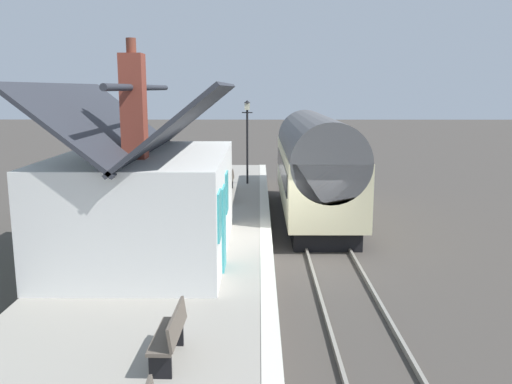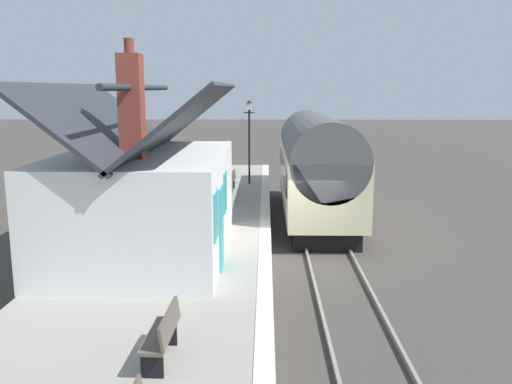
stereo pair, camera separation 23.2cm
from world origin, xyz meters
name	(u,v)px [view 1 (the left image)]	position (x,y,z in m)	size (l,w,h in m)	color
ground_plane	(304,263)	(0.00, 0.00, 0.00)	(160.00, 160.00, 0.00)	#423D38
platform	(181,249)	(0.00, 3.82, 0.43)	(32.00, 5.64, 0.86)	gray
platform_edge_coping	(266,236)	(0.00, 1.18, 0.86)	(32.00, 0.36, 0.02)	beige
rail_near	(356,261)	(0.00, -1.62, 0.07)	(52.00, 0.08, 0.14)	gray
rail_far	(309,261)	(0.00, -0.18, 0.07)	(52.00, 0.08, 0.14)	gray
train	(315,166)	(5.85, -0.90, 2.22)	(10.46, 2.73, 4.32)	black
station_building	(147,198)	(-1.69, 4.48, 2.39)	(7.33, 4.62, 5.69)	white
bench_platform_end	(229,180)	(7.70, 2.72, 1.33)	(1.42, 0.49, 0.88)	brown
bench_mid_platform	(170,334)	(-7.86, 2.87, 1.33)	(1.41, 0.47, 0.88)	brown
bench_near_building	(228,189)	(5.54, 2.67, 1.33)	(1.42, 0.49, 0.88)	brown
planter_bench_left	(174,178)	(9.50, 5.47, 1.12)	(0.88, 0.32, 0.55)	teal
planter_by_door	(184,181)	(7.55, 4.74, 1.30)	(0.51, 0.51, 0.87)	teal
planter_bench_right	(159,176)	(9.14, 6.11, 1.30)	(0.60, 0.60, 0.85)	gray
lamp_post_platform	(247,126)	(9.55, 1.95, 3.60)	(0.32, 0.50, 3.96)	black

